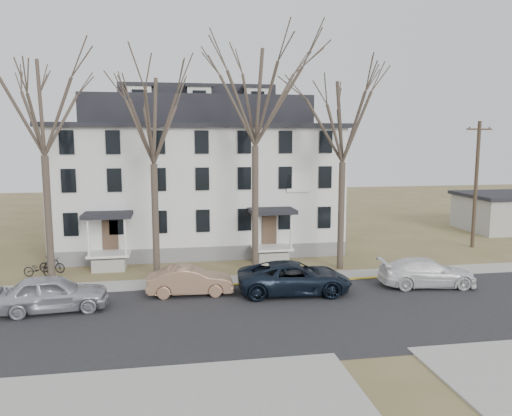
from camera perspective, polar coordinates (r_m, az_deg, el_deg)
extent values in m
plane|color=olive|center=(21.94, 1.65, -14.14)|extent=(120.00, 120.00, 0.00)
cube|color=#27272A|center=(23.77, 0.68, -12.35)|extent=(120.00, 10.00, 0.04)
cube|color=#A09F97|center=(29.40, -1.44, -8.33)|extent=(120.00, 2.00, 0.08)
cube|color=#A09F97|center=(17.52, -23.14, -20.86)|extent=(20.00, 5.00, 0.08)
cube|color=gold|center=(29.66, 8.52, -8.26)|extent=(14.00, 0.25, 0.06)
cube|color=slate|center=(38.76, -6.51, -3.59)|extent=(20.00, 10.00, 1.00)
cube|color=silver|center=(38.11, -6.61, 3.05)|extent=(20.00, 10.00, 8.00)
cube|color=black|center=(37.98, -6.72, 9.22)|extent=(20.80, 10.80, 0.30)
cube|color=black|center=(38.02, -6.74, 10.96)|extent=(16.00, 7.00, 2.00)
cube|color=black|center=(38.12, -6.78, 13.06)|extent=(11.00, 4.50, 0.80)
cube|color=white|center=(33.02, -16.42, -5.03)|extent=(2.60, 2.00, 0.16)
cube|color=white|center=(33.42, 1.81, -4.55)|extent=(2.60, 2.00, 0.16)
cube|color=white|center=(34.06, 4.85, 2.82)|extent=(1.60, 0.08, 1.20)
cube|color=#A09F97|center=(50.40, 27.00, -0.57)|extent=(8.00, 6.00, 3.00)
cube|color=black|center=(50.20, 27.12, 1.35)|extent=(8.50, 6.50, 0.30)
cylinder|color=#473B31|center=(30.88, -22.63, -1.23)|extent=(0.40, 0.40, 7.28)
cylinder|color=#473B31|center=(30.14, -11.42, -1.48)|extent=(0.40, 0.40, 6.76)
cylinder|color=#473B31|center=(30.46, -0.09, -0.23)|extent=(0.40, 0.40, 7.80)
cylinder|color=#473B31|center=(31.90, 9.70, -0.91)|extent=(0.40, 0.40, 6.76)
cylinder|color=#3D3023|center=(40.86, 23.83, 2.40)|extent=(0.28, 0.28, 9.50)
cube|color=#3D3023|center=(40.72, 24.17, 8.22)|extent=(2.00, 0.12, 0.12)
imported|color=#B2B3BB|center=(26.06, -22.23, -9.08)|extent=(5.32, 2.54, 1.75)
imported|color=#997155|center=(26.89, -7.53, -8.31)|extent=(4.59, 1.76, 1.49)
imported|color=black|center=(26.95, 4.41, -8.01)|extent=(6.24, 3.22, 1.68)
imported|color=white|center=(29.68, 18.95, -7.06)|extent=(5.57, 2.85, 1.55)
imported|color=black|center=(32.66, -23.61, -6.48)|extent=(1.90, 1.00, 0.95)
imported|color=black|center=(33.25, -22.28, -6.10)|extent=(1.73, 0.94, 1.00)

